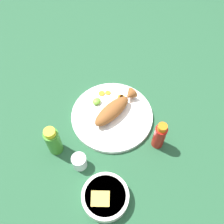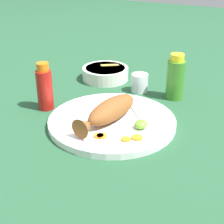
# 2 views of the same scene
# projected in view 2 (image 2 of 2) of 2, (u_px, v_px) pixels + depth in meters

# --- Properties ---
(ground_plane) EXTENTS (4.00, 4.00, 0.00)m
(ground_plane) POSITION_uv_depth(u_px,v_px,m) (112.00, 124.00, 0.94)
(ground_plane) COLOR #235133
(main_plate) EXTENTS (0.35, 0.35, 0.02)m
(main_plate) POSITION_uv_depth(u_px,v_px,m) (112.00, 122.00, 0.93)
(main_plate) COLOR white
(main_plate) RESTS_ON ground_plane
(fried_fish) EXTENTS (0.23, 0.09, 0.06)m
(fried_fish) POSITION_uv_depth(u_px,v_px,m) (109.00, 111.00, 0.91)
(fried_fish) COLOR brown
(fried_fish) RESTS_ON main_plate
(fork_near) EXTENTS (0.18, 0.06, 0.00)m
(fork_near) POSITION_uv_depth(u_px,v_px,m) (117.00, 104.00, 1.01)
(fork_near) COLOR silver
(fork_near) RESTS_ON main_plate
(fork_far) EXTENTS (0.15, 0.13, 0.00)m
(fork_far) POSITION_uv_depth(u_px,v_px,m) (133.00, 107.00, 0.99)
(fork_far) COLOR silver
(fork_far) RESTS_ON main_plate
(carrot_slice_near) EXTENTS (0.03, 0.03, 0.00)m
(carrot_slice_near) POSITION_uv_depth(u_px,v_px,m) (102.00, 136.00, 0.84)
(carrot_slice_near) COLOR orange
(carrot_slice_near) RESTS_ON main_plate
(carrot_slice_mid) EXTENTS (0.02, 0.02, 0.00)m
(carrot_slice_mid) POSITION_uv_depth(u_px,v_px,m) (99.00, 136.00, 0.84)
(carrot_slice_mid) COLOR orange
(carrot_slice_mid) RESTS_ON main_plate
(carrot_slice_far) EXTENTS (0.03, 0.03, 0.00)m
(carrot_slice_far) POSITION_uv_depth(u_px,v_px,m) (137.00, 138.00, 0.84)
(carrot_slice_far) COLOR orange
(carrot_slice_far) RESTS_ON main_plate
(carrot_slice_extra) EXTENTS (0.02, 0.02, 0.00)m
(carrot_slice_extra) POSITION_uv_depth(u_px,v_px,m) (126.00, 139.00, 0.83)
(carrot_slice_extra) COLOR orange
(carrot_slice_extra) RESTS_ON main_plate
(lime_wedge_main) EXTENTS (0.04, 0.03, 0.02)m
(lime_wedge_main) POSITION_uv_depth(u_px,v_px,m) (141.00, 124.00, 0.88)
(lime_wedge_main) COLOR #6BB233
(lime_wedge_main) RESTS_ON main_plate
(hot_sauce_bottle_red) EXTENTS (0.05, 0.05, 0.14)m
(hot_sauce_bottle_red) POSITION_uv_depth(u_px,v_px,m) (44.00, 88.00, 0.99)
(hot_sauce_bottle_red) COLOR #B21914
(hot_sauce_bottle_red) RESTS_ON ground_plane
(hot_sauce_bottle_green) EXTENTS (0.06, 0.06, 0.14)m
(hot_sauce_bottle_green) POSITION_uv_depth(u_px,v_px,m) (176.00, 78.00, 1.07)
(hot_sauce_bottle_green) COLOR #3D8428
(hot_sauce_bottle_green) RESTS_ON ground_plane
(salt_cup) EXTENTS (0.06, 0.06, 0.06)m
(salt_cup) POSITION_uv_depth(u_px,v_px,m) (140.00, 84.00, 1.13)
(salt_cup) COLOR silver
(salt_cup) RESTS_ON ground_plane
(guacamole_bowl) EXTENTS (0.17, 0.17, 0.06)m
(guacamole_bowl) POSITION_uv_depth(u_px,v_px,m) (105.00, 73.00, 1.23)
(guacamole_bowl) COLOR white
(guacamole_bowl) RESTS_ON ground_plane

